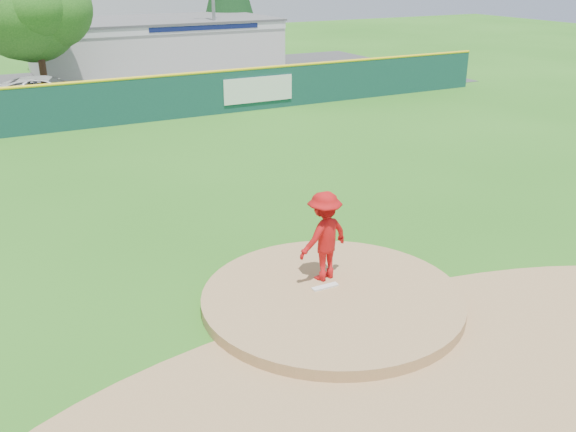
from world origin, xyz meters
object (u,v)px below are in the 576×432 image
deciduous_tree (34,9)px  pool_building_grp (155,45)px  pitcher (324,236)px  van (48,92)px

deciduous_tree → pool_building_grp: bearing=41.2°
pitcher → van: 22.46m
pool_building_grp → deciduous_tree: deciduous_tree is taller
van → pool_building_grp: pool_building_grp is taller
pitcher → deciduous_tree: 24.60m
pool_building_grp → deciduous_tree: (-8.00, -6.99, 2.89)m
deciduous_tree → pitcher: bearing=-84.8°
pitcher → pool_building_grp: size_ratio=0.13×
pitcher → van: pitcher is taller
pitcher → van: size_ratio=0.36×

